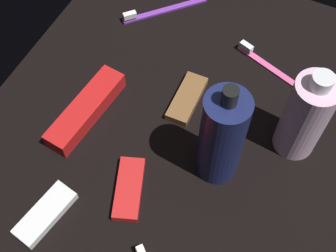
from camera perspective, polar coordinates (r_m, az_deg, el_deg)
name	(u,v)px	position (r cm, az deg, el deg)	size (l,w,h in cm)	color
ground_plane	(168,137)	(78.37, 0.00, -1.36)	(84.00, 64.00, 1.20)	black
lotion_bottle	(222,137)	(67.23, 6.72, -1.43)	(6.74, 6.74, 21.31)	#171E4B
bodywash_bottle	(305,116)	(73.09, 16.80, 1.16)	(6.85, 6.85, 18.28)	silver
toothbrush_purple	(160,10)	(95.12, -1.02, 14.28)	(13.89, 13.25, 2.10)	purple
toothbrush_pink	(272,68)	(87.41, 12.94, 7.09)	(6.79, 17.47, 2.10)	#E55999
toothpaste_box_red	(86,110)	(79.91, -10.22, 2.03)	(17.60, 4.40, 3.20)	red
snack_bar_white	(45,214)	(73.51, -15.11, -10.58)	(10.40, 4.00, 1.50)	white
snack_bar_brown	(186,98)	(81.09, 2.23, 3.52)	(10.40, 4.00, 1.50)	brown
snack_bar_red	(129,189)	(72.86, -4.90, -7.83)	(10.40, 4.00, 1.50)	red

